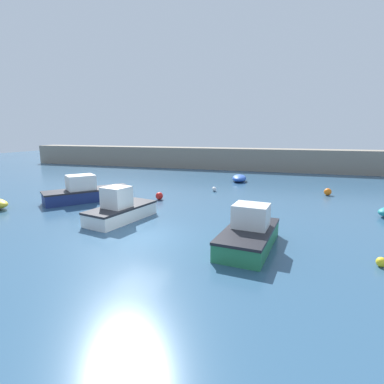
{
  "coord_description": "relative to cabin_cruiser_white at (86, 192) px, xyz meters",
  "views": [
    {
      "loc": [
        6.79,
        -13.19,
        5.24
      ],
      "look_at": [
        0.28,
        7.63,
        0.82
      ],
      "focal_mm": 28.0,
      "sensor_mm": 36.0,
      "label": 1
    }
  ],
  "objects": [
    {
      "name": "mooring_buoy_yellow",
      "position": [
        18.28,
        -6.3,
        -0.5
      ],
      "size": [
        0.39,
        0.39,
        0.39
      ],
      "primitive_type": "sphere",
      "color": "yellow",
      "rests_on": "ground_plane"
    },
    {
      "name": "ground_plane",
      "position": [
        7.65,
        -5.82,
        -0.8
      ],
      "size": [
        120.0,
        120.0,
        0.2
      ],
      "primitive_type": "cube",
      "color": "#2D5170"
    },
    {
      "name": "motorboat_grey_hull",
      "position": [
        13.04,
        -5.75,
        -0.04
      ],
      "size": [
        2.58,
        4.83,
        1.96
      ],
      "rotation": [
        0.0,
        0.0,
        4.6
      ],
      "color": "#287A4C",
      "rests_on": "ground_plane"
    },
    {
      "name": "mooring_buoy_red",
      "position": [
        5.18,
        2.03,
        -0.4
      ],
      "size": [
        0.59,
        0.59,
        0.59
      ],
      "primitive_type": "sphere",
      "color": "red",
      "rests_on": "ground_plane"
    },
    {
      "name": "motorboat_with_cabin",
      "position": [
        5.19,
        -3.79,
        -0.01
      ],
      "size": [
        2.84,
        4.88,
        2.09
      ],
      "rotation": [
        0.0,
        0.0,
        1.35
      ],
      "color": "white",
      "rests_on": "ground_plane"
    },
    {
      "name": "mooring_buoy_white",
      "position": [
        8.53,
        6.53,
        -0.5
      ],
      "size": [
        0.4,
        0.4,
        0.4
      ],
      "primitive_type": "sphere",
      "color": "white",
      "rests_on": "ground_plane"
    },
    {
      "name": "cabin_cruiser_white",
      "position": [
        0.0,
        0.0,
        0.0
      ],
      "size": [
        5.58,
        6.2,
        2.03
      ],
      "rotation": [
        0.0,
        0.0,
        0.88
      ],
      "color": "navy",
      "rests_on": "ground_plane"
    },
    {
      "name": "open_tender_yellow",
      "position": [
        9.83,
        12.58,
        -0.34
      ],
      "size": [
        1.7,
        2.86,
        0.72
      ],
      "rotation": [
        0.0,
        0.0,
        1.66
      ],
      "color": "#2D56B7",
      "rests_on": "ground_plane"
    },
    {
      "name": "harbor_breakwater",
      "position": [
        7.65,
        23.02,
        0.77
      ],
      "size": [
        65.1,
        3.29,
        2.94
      ],
      "primitive_type": "cube",
      "color": "gray",
      "rests_on": "ground_plane"
    },
    {
      "name": "mooring_buoy_orange",
      "position": [
        17.96,
        7.7,
        -0.4
      ],
      "size": [
        0.6,
        0.6,
        0.6
      ],
      "primitive_type": "sphere",
      "color": "orange",
      "rests_on": "ground_plane"
    }
  ]
}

